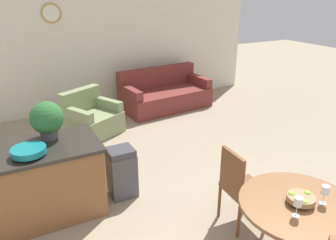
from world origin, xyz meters
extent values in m
cube|color=silver|center=(0.00, 6.29, 1.35)|extent=(8.00, 0.06, 2.70)
cylinder|color=tan|center=(-0.70, 6.24, 2.08)|extent=(0.39, 0.02, 0.39)
cylinder|color=white|center=(-0.70, 6.23, 2.08)|extent=(0.31, 0.01, 0.31)
cylinder|color=brown|center=(0.36, 0.84, 0.38)|extent=(0.11, 0.11, 0.69)
cylinder|color=brown|center=(0.36, 0.84, 0.74)|extent=(1.07, 1.07, 0.03)
cylinder|color=brown|center=(0.61, 1.78, 0.21)|extent=(0.04, 0.04, 0.42)
cylinder|color=brown|center=(0.58, 1.40, 0.21)|extent=(0.04, 0.04, 0.42)
cylinder|color=brown|center=(0.23, 1.80, 0.21)|extent=(0.04, 0.04, 0.42)
cylinder|color=brown|center=(0.20, 1.42, 0.21)|extent=(0.04, 0.04, 0.42)
cube|color=brown|center=(0.41, 1.60, 0.45)|extent=(0.45, 0.45, 0.05)
cube|color=brown|center=(0.22, 1.61, 0.71)|extent=(0.07, 0.39, 0.46)
cylinder|color=olive|center=(0.36, 0.84, 0.78)|extent=(0.09, 0.09, 0.03)
cylinder|color=olive|center=(0.36, 0.84, 0.82)|extent=(0.25, 0.25, 0.05)
sphere|color=#99C142|center=(0.44, 0.85, 0.83)|extent=(0.07, 0.07, 0.07)
sphere|color=#99C142|center=(0.30, 0.90, 0.83)|extent=(0.07, 0.07, 0.07)
sphere|color=#99C142|center=(0.31, 0.76, 0.83)|extent=(0.07, 0.07, 0.07)
cylinder|color=silver|center=(0.19, 0.73, 0.76)|extent=(0.06, 0.06, 0.01)
cylinder|color=silver|center=(0.19, 0.73, 0.82)|extent=(0.01, 0.01, 0.10)
cylinder|color=silver|center=(0.19, 0.73, 0.91)|extent=(0.07, 0.07, 0.08)
cylinder|color=silver|center=(0.53, 0.74, 0.76)|extent=(0.06, 0.06, 0.01)
cylinder|color=silver|center=(0.53, 0.74, 0.82)|extent=(0.01, 0.01, 0.10)
cylinder|color=silver|center=(0.53, 0.74, 0.91)|extent=(0.07, 0.07, 0.08)
cube|color=brown|center=(-1.51, 2.81, 0.43)|extent=(1.15, 0.77, 0.85)
cube|color=#2D2823|center=(-1.51, 2.81, 0.87)|extent=(1.21, 0.83, 0.04)
cylinder|color=#147A7F|center=(-1.67, 2.63, 0.90)|extent=(0.13, 0.13, 0.02)
cylinder|color=#147A7F|center=(-1.67, 2.63, 0.95)|extent=(0.36, 0.36, 0.07)
cylinder|color=#4C4C51|center=(-1.40, 2.99, 0.95)|extent=(0.20, 0.20, 0.11)
sphere|color=#2D6B33|center=(-1.40, 2.99, 1.15)|extent=(0.38, 0.38, 0.38)
cube|color=#47474C|center=(-0.63, 2.76, 0.29)|extent=(0.34, 0.30, 0.59)
cube|color=#3C3C41|center=(-0.63, 2.76, 0.63)|extent=(0.32, 0.29, 0.08)
cube|color=maroon|center=(1.43, 5.49, 0.21)|extent=(2.03, 1.14, 0.42)
cube|color=maroon|center=(1.39, 5.86, 0.64)|extent=(1.96, 0.39, 0.45)
cube|color=maroon|center=(0.54, 5.40, 0.31)|extent=(0.24, 0.89, 0.62)
cube|color=maroon|center=(2.31, 5.57, 0.31)|extent=(0.24, 0.89, 0.62)
cube|color=gray|center=(-0.41, 4.85, 0.20)|extent=(1.12, 1.10, 0.40)
cube|color=gray|center=(-0.55, 5.13, 0.60)|extent=(0.84, 0.54, 0.41)
cube|color=gray|center=(-0.73, 4.69, 0.29)|extent=(0.45, 0.72, 0.58)
cube|color=gray|center=(-0.09, 5.01, 0.29)|extent=(0.45, 0.72, 0.58)
camera|label=1|loc=(-1.80, -0.75, 2.52)|focal=35.00mm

